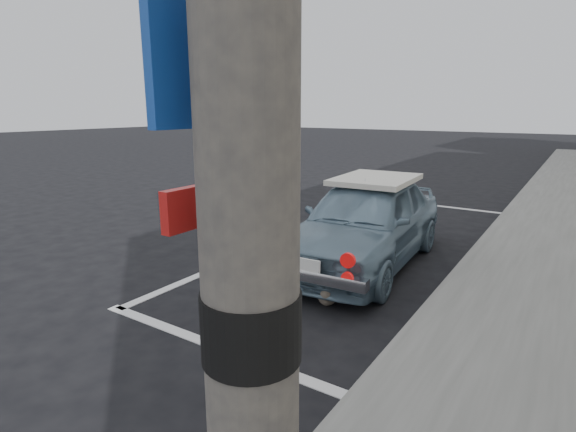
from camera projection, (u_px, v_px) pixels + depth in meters
name	position (u px, v px, depth m)	size (l,w,h in m)	color
ground	(216.00, 313.00, 4.60)	(80.00, 80.00, 0.00)	black
pline_rear	(220.00, 348.00, 3.92)	(3.00, 0.12, 0.01)	silver
pline_front	(440.00, 206.00, 9.61)	(3.00, 0.12, 0.01)	silver
pline_side	(297.00, 233.00, 7.52)	(0.12, 7.00, 0.01)	silver
retro_coupe	(365.00, 221.00, 5.96)	(1.57, 3.50, 1.16)	#6F8DA1
cat	(328.00, 294.00, 4.77)	(0.32, 0.46, 0.26)	#6C6052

